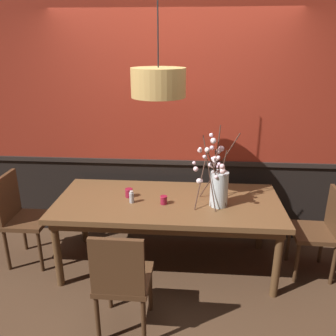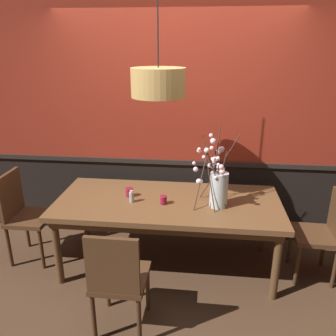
{
  "view_description": "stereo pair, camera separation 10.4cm",
  "coord_description": "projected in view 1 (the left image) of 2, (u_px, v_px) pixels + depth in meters",
  "views": [
    {
      "loc": [
        0.23,
        -3.0,
        2.16
      ],
      "look_at": [
        0.0,
        0.0,
        1.07
      ],
      "focal_mm": 36.66,
      "sensor_mm": 36.0,
      "label": 1
    },
    {
      "loc": [
        0.33,
        -2.99,
        2.16
      ],
      "look_at": [
        0.0,
        0.0,
        1.07
      ],
      "focal_mm": 36.66,
      "sensor_mm": 36.0,
      "label": 2
    }
  ],
  "objects": [
    {
      "name": "chair_far_side_right",
      "position": [
        200.0,
        187.0,
        4.19
      ],
      "size": [
        0.42,
        0.45,
        0.94
      ],
      "color": "#4C301C",
      "rests_on": "ground"
    },
    {
      "name": "vase_with_blossoms",
      "position": [
        218.0,
        185.0,
        3.15
      ],
      "size": [
        0.44,
        0.4,
        0.76
      ],
      "color": "silver",
      "rests_on": "dining_table"
    },
    {
      "name": "back_wall",
      "position": [
        173.0,
        125.0,
        3.76
      ],
      "size": [
        5.51,
        0.14,
        2.66
      ],
      "color": "black",
      "rests_on": "ground"
    },
    {
      "name": "condiment_bottle",
      "position": [
        132.0,
        197.0,
        3.26
      ],
      "size": [
        0.04,
        0.04,
        0.12
      ],
      "color": "#ADADB2",
      "rests_on": "dining_table"
    },
    {
      "name": "ground_plane",
      "position": [
        168.0,
        264.0,
        3.57
      ],
      "size": [
        24.0,
        24.0,
        0.0
      ],
      "primitive_type": "plane",
      "color": "#4C3321"
    },
    {
      "name": "dining_table",
      "position": [
        168.0,
        208.0,
        3.35
      ],
      "size": [
        2.17,
        0.96,
        0.73
      ],
      "color": "brown",
      "rests_on": "ground"
    },
    {
      "name": "pendant_lamp",
      "position": [
        158.0,
        83.0,
        2.93
      ],
      "size": [
        0.47,
        0.47,
        0.93
      ],
      "color": "tan"
    },
    {
      "name": "chair_head_west_end",
      "position": [
        20.0,
        214.0,
        3.48
      ],
      "size": [
        0.41,
        0.43,
        0.95
      ],
      "color": "#4C301C",
      "rests_on": "ground"
    },
    {
      "name": "chair_near_side_left",
      "position": [
        122.0,
        278.0,
        2.56
      ],
      "size": [
        0.41,
        0.43,
        0.92
      ],
      "color": "#4C301C",
      "rests_on": "ground"
    },
    {
      "name": "candle_holder_nearer_edge",
      "position": [
        164.0,
        200.0,
        3.23
      ],
      "size": [
        0.07,
        0.07,
        0.08
      ],
      "color": "maroon",
      "rests_on": "dining_table"
    },
    {
      "name": "chair_far_side_left",
      "position": [
        148.0,
        184.0,
        4.26
      ],
      "size": [
        0.45,
        0.44,
        0.91
      ],
      "color": "#4C301C",
      "rests_on": "ground"
    },
    {
      "name": "candle_holder_nearer_center",
      "position": [
        129.0,
        193.0,
        3.38
      ],
      "size": [
        0.08,
        0.08,
        0.09
      ],
      "color": "maroon",
      "rests_on": "dining_table"
    },
    {
      "name": "chair_head_east_end",
      "position": [
        321.0,
        228.0,
        3.29
      ],
      "size": [
        0.41,
        0.42,
        0.88
      ],
      "color": "#4C301C",
      "rests_on": "ground"
    }
  ]
}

